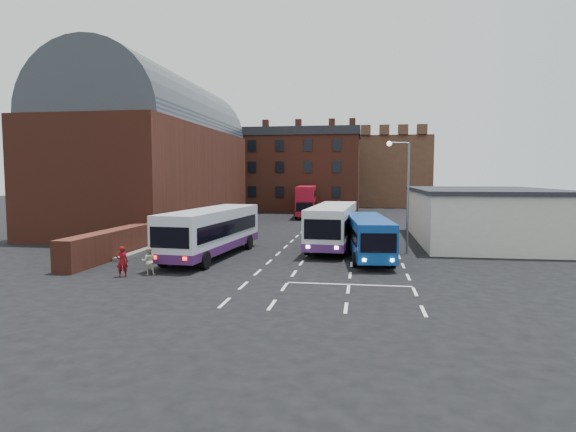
# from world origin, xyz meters

# --- Properties ---
(ground) EXTENTS (180.00, 180.00, 0.00)m
(ground) POSITION_xyz_m (0.00, 0.00, 0.00)
(ground) COLOR black
(railway_station) EXTENTS (12.00, 28.00, 16.00)m
(railway_station) POSITION_xyz_m (-15.50, 21.00, 7.64)
(railway_station) COLOR #602B1E
(railway_station) RESTS_ON ground
(forecourt_wall) EXTENTS (1.20, 10.00, 1.80)m
(forecourt_wall) POSITION_xyz_m (-10.20, 2.00, 0.90)
(forecourt_wall) COLOR #602B1E
(forecourt_wall) RESTS_ON ground
(cream_building) EXTENTS (10.40, 16.40, 4.25)m
(cream_building) POSITION_xyz_m (15.00, 14.00, 2.16)
(cream_building) COLOR beige
(cream_building) RESTS_ON ground
(brick_terrace) EXTENTS (22.00, 10.00, 11.00)m
(brick_terrace) POSITION_xyz_m (-6.00, 46.00, 5.50)
(brick_terrace) COLOR brown
(brick_terrace) RESTS_ON ground
(castle_keep) EXTENTS (22.00, 22.00, 12.00)m
(castle_keep) POSITION_xyz_m (6.00, 66.00, 6.00)
(castle_keep) COLOR brown
(castle_keep) RESTS_ON ground
(bus_white_outbound) EXTENTS (3.65, 11.58, 3.11)m
(bus_white_outbound) POSITION_xyz_m (-4.02, 3.71, 1.84)
(bus_white_outbound) COLOR silver
(bus_white_outbound) RESTS_ON ground
(bus_white_inbound) EXTENTS (3.35, 11.53, 3.11)m
(bus_white_inbound) POSITION_xyz_m (3.49, 8.88, 1.84)
(bus_white_inbound) COLOR silver
(bus_white_inbound) RESTS_ON ground
(bus_blue) EXTENTS (3.15, 9.78, 2.62)m
(bus_blue) POSITION_xyz_m (6.00, 4.67, 1.55)
(bus_blue) COLOR navy
(bus_blue) RESTS_ON ground
(bus_red_double) EXTENTS (3.03, 10.02, 3.95)m
(bus_red_double) POSITION_xyz_m (-1.47, 34.73, 2.10)
(bus_red_double) COLOR #A30C20
(bus_red_double) RESTS_ON ground
(street_lamp) EXTENTS (1.53, 0.38, 7.55)m
(street_lamp) POSITION_xyz_m (8.34, 6.81, 4.55)
(street_lamp) COLOR slate
(street_lamp) RESTS_ON ground
(pedestrian_red) EXTENTS (0.70, 0.61, 1.61)m
(pedestrian_red) POSITION_xyz_m (-6.72, -2.99, 0.80)
(pedestrian_red) COLOR maroon
(pedestrian_red) RESTS_ON ground
(pedestrian_beige) EXTENTS (0.87, 0.78, 1.48)m
(pedestrian_beige) POSITION_xyz_m (-5.58, -2.30, 0.74)
(pedestrian_beige) COLOR beige
(pedestrian_beige) RESTS_ON ground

